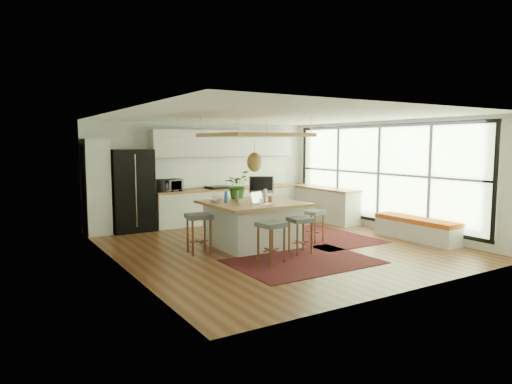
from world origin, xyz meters
TOP-DOWN VIEW (x-y plane):
  - floor at (0.00, 0.00)m, footprint 7.00×7.00m
  - ceiling at (0.00, 0.00)m, footprint 7.00×7.00m
  - wall_back at (0.00, 3.50)m, footprint 6.50×0.00m
  - wall_front at (0.00, -3.50)m, footprint 6.50×0.00m
  - wall_left at (-3.25, 0.00)m, footprint 0.00×7.00m
  - wall_right at (3.25, 0.00)m, footprint 0.00×7.00m
  - window_wall at (3.22, 0.00)m, footprint 0.10×6.20m
  - pantry at (-2.95, 3.18)m, footprint 0.55×0.60m
  - back_counter_base at (0.55, 3.18)m, footprint 4.20×0.60m
  - back_counter_top at (0.55, 3.18)m, footprint 4.24×0.64m
  - backsplash at (0.55, 3.48)m, footprint 4.20×0.02m
  - upper_cabinets at (0.55, 3.32)m, footprint 4.20×0.34m
  - range at (0.30, 3.18)m, footprint 0.76×0.62m
  - right_counter_base at (2.93, 2.00)m, footprint 0.60×2.50m
  - right_counter_top at (2.93, 2.00)m, footprint 0.64×2.54m
  - window_bench at (2.95, -1.20)m, footprint 0.52×2.00m
  - ceiling_panel at (-0.30, 0.40)m, footprint 1.86×1.86m
  - rug_near at (-0.34, -1.38)m, footprint 2.60×1.80m
  - rug_right at (1.39, 0.19)m, footprint 1.80×2.60m
  - fridge at (-2.14, 3.19)m, footprint 1.00×0.79m
  - island at (-0.44, 0.26)m, footprint 1.85×1.85m
  - stool_near_left at (-0.87, -1.11)m, footprint 0.49×0.49m
  - stool_near_right at (-0.01, -0.85)m, footprint 0.46×0.46m
  - stool_right_front at (0.88, -0.12)m, footprint 0.51×0.51m
  - stool_right_back at (0.75, 0.58)m, footprint 0.53×0.53m
  - stool_left_side at (-1.70, 0.19)m, footprint 0.52×0.52m
  - laptop at (-0.44, -0.09)m, footprint 0.43×0.45m
  - monitor at (-0.00, 0.60)m, footprint 0.58×0.44m
  - microwave at (-1.14, 3.16)m, footprint 0.64×0.46m
  - island_plant at (-0.44, 0.91)m, footprint 0.81×0.83m
  - island_bowl at (-1.14, 0.55)m, footprint 0.26×0.26m
  - island_bottle_0 at (-0.99, 0.36)m, footprint 0.07×0.07m
  - island_bottle_1 at (-0.84, 0.11)m, footprint 0.07×0.07m
  - island_bottle_2 at (-0.19, -0.04)m, footprint 0.07×0.07m
  - island_bottle_3 at (-0.09, 0.31)m, footprint 0.07×0.07m
  - island_bottle_4 at (-0.64, 0.51)m, footprint 0.07×0.07m

SIDE VIEW (x-z plane):
  - floor at x=0.00m, z-range 0.00..0.00m
  - rug_near at x=-0.34m, z-range 0.00..0.01m
  - rug_right at x=1.39m, z-range 0.00..0.01m
  - window_bench at x=2.95m, z-range 0.00..0.50m
  - stool_near_left at x=-0.87m, z-range -0.01..0.72m
  - stool_near_right at x=-0.01m, z-range 0.00..0.71m
  - stool_right_front at x=0.88m, z-range 0.01..0.70m
  - stool_right_back at x=0.75m, z-range -0.02..0.73m
  - stool_left_side at x=-1.70m, z-range -0.04..0.75m
  - back_counter_base at x=0.55m, z-range 0.00..0.88m
  - right_counter_base at x=2.93m, z-range 0.00..0.88m
  - island at x=-0.44m, z-range 0.00..0.93m
  - range at x=0.30m, z-range 0.00..1.00m
  - back_counter_top at x=0.55m, z-range 0.88..0.93m
  - right_counter_top at x=2.93m, z-range 0.88..0.93m
  - fridge at x=-2.14m, z-range -0.08..1.93m
  - island_bowl at x=-1.14m, z-range 0.93..0.99m
  - island_bottle_0 at x=-0.99m, z-range 0.93..1.12m
  - island_bottle_1 at x=-0.84m, z-range 0.93..1.12m
  - island_bottle_2 at x=-0.19m, z-range 0.93..1.12m
  - island_bottle_3 at x=-0.09m, z-range 0.93..1.12m
  - island_bottle_4 at x=-0.64m, z-range 0.93..1.12m
  - laptop at x=-0.44m, z-range 0.92..1.18m
  - microwave at x=-1.14m, z-range 0.93..1.31m
  - pantry at x=-2.95m, z-range 0.00..2.25m
  - island_plant at x=-0.44m, z-range 0.93..1.41m
  - monitor at x=0.00m, z-range 0.93..1.45m
  - wall_back at x=0.00m, z-range -1.90..4.60m
  - wall_front at x=0.00m, z-range -1.90..4.60m
  - wall_left at x=-3.25m, z-range -2.15..4.85m
  - wall_right at x=3.25m, z-range -2.15..4.85m
  - backsplash at x=0.55m, z-range 0.95..1.75m
  - window_wall at x=3.22m, z-range 0.10..2.70m
  - ceiling_panel at x=-0.30m, z-range 1.65..2.45m
  - upper_cabinets at x=0.55m, z-range 1.80..2.50m
  - ceiling at x=0.00m, z-range 2.70..2.70m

